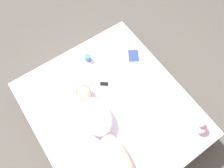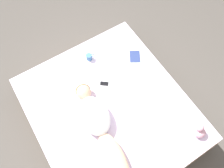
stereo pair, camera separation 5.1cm
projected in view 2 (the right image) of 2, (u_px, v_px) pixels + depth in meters
The scene contains 7 objects.
ground_plane at pixel (110, 119), 3.20m from camera, with size 12.00×12.00×0.00m, color #4C4742.
bed at pixel (110, 114), 2.97m from camera, with size 1.92×2.15×0.51m.
person at pixel (99, 126), 2.54m from camera, with size 0.44×1.34×0.22m.
open_magazine at pixel (127, 57), 3.06m from camera, with size 0.53×0.47×0.01m.
coffee_mug at pixel (89, 57), 3.01m from camera, with size 0.12×0.08×0.09m.
cell_phone at pixel (104, 84), 2.88m from camera, with size 0.15×0.14×0.01m.
plush_toy at pixel (200, 131), 2.53m from camera, with size 0.14×0.16×0.19m.
Camera 2 is at (-0.46, -0.78, 3.11)m, focal length 35.00 mm.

